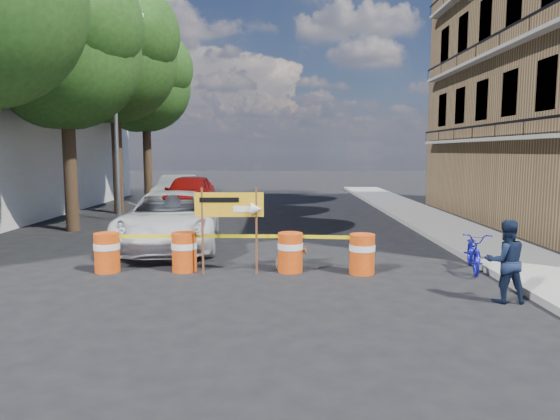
{
  "coord_description": "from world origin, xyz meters",
  "views": [
    {
      "loc": [
        0.34,
        -10.03,
        2.74
      ],
      "look_at": [
        0.35,
        2.13,
        1.3
      ],
      "focal_mm": 32.0,
      "sensor_mm": 36.0,
      "label": 1
    }
  ],
  "objects_px": {
    "barrel_far_right": "(362,253)",
    "suv_white": "(171,219)",
    "barrel_mid_right": "(290,251)",
    "sedan_red": "(190,193)",
    "barrel_mid_left": "(184,251)",
    "sedan_silver": "(178,190)",
    "dog": "(291,258)",
    "detour_sign": "(239,211)",
    "pedestrian": "(506,261)",
    "bicycle": "(475,233)",
    "barrel_far_left": "(107,252)"
  },
  "relations": [
    {
      "from": "pedestrian",
      "to": "dog",
      "type": "bearing_deg",
      "value": -31.06
    },
    {
      "from": "barrel_mid_right",
      "to": "barrel_far_right",
      "type": "relative_size",
      "value": 1.0
    },
    {
      "from": "barrel_far_left",
      "to": "sedan_silver",
      "type": "bearing_deg",
      "value": 94.98
    },
    {
      "from": "barrel_far_right",
      "to": "suv_white",
      "type": "distance_m",
      "value": 5.97
    },
    {
      "from": "detour_sign",
      "to": "pedestrian",
      "type": "xyz_separation_m",
      "value": [
        5.0,
        -2.04,
        -0.67
      ]
    },
    {
      "from": "barrel_mid_right",
      "to": "dog",
      "type": "xyz_separation_m",
      "value": [
        0.02,
        0.09,
        -0.17
      ]
    },
    {
      "from": "detour_sign",
      "to": "sedan_red",
      "type": "xyz_separation_m",
      "value": [
        -3.15,
        11.51,
        -0.58
      ]
    },
    {
      "from": "bicycle",
      "to": "sedan_red",
      "type": "relative_size",
      "value": 0.35
    },
    {
      "from": "barrel_mid_right",
      "to": "bicycle",
      "type": "distance_m",
      "value": 4.24
    },
    {
      "from": "detour_sign",
      "to": "sedan_silver",
      "type": "xyz_separation_m",
      "value": [
        -4.24,
        14.22,
        -0.66
      ]
    },
    {
      "from": "suv_white",
      "to": "barrel_far_left",
      "type": "bearing_deg",
      "value": -109.77
    },
    {
      "from": "suv_white",
      "to": "sedan_silver",
      "type": "xyz_separation_m",
      "value": [
        -2.0,
        10.89,
        -0.02
      ]
    },
    {
      "from": "detour_sign",
      "to": "sedan_silver",
      "type": "height_order",
      "value": "detour_sign"
    },
    {
      "from": "barrel_far_left",
      "to": "suv_white",
      "type": "relative_size",
      "value": 0.16
    },
    {
      "from": "barrel_mid_left",
      "to": "detour_sign",
      "type": "distance_m",
      "value": 1.62
    },
    {
      "from": "bicycle",
      "to": "dog",
      "type": "height_order",
      "value": "bicycle"
    },
    {
      "from": "barrel_far_right",
      "to": "suv_white",
      "type": "height_order",
      "value": "suv_white"
    },
    {
      "from": "pedestrian",
      "to": "sedan_silver",
      "type": "distance_m",
      "value": 18.7
    },
    {
      "from": "suv_white",
      "to": "dog",
      "type": "bearing_deg",
      "value": -46.88
    },
    {
      "from": "sedan_red",
      "to": "bicycle",
      "type": "bearing_deg",
      "value": -53.95
    },
    {
      "from": "pedestrian",
      "to": "sedan_red",
      "type": "distance_m",
      "value": 15.82
    },
    {
      "from": "barrel_mid_left",
      "to": "sedan_silver",
      "type": "bearing_deg",
      "value": 102.01
    },
    {
      "from": "barrel_far_right",
      "to": "barrel_mid_right",
      "type": "bearing_deg",
      "value": 173.24
    },
    {
      "from": "barrel_mid_right",
      "to": "bicycle",
      "type": "bearing_deg",
      "value": 1.21
    },
    {
      "from": "pedestrian",
      "to": "barrel_far_right",
      "type": "bearing_deg",
      "value": -42.24
    },
    {
      "from": "detour_sign",
      "to": "dog",
      "type": "distance_m",
      "value": 1.66
    },
    {
      "from": "detour_sign",
      "to": "suv_white",
      "type": "height_order",
      "value": "detour_sign"
    },
    {
      "from": "pedestrian",
      "to": "barrel_far_left",
      "type": "bearing_deg",
      "value": -15.01
    },
    {
      "from": "sedan_silver",
      "to": "sedan_red",
      "type": "bearing_deg",
      "value": -65.93
    },
    {
      "from": "barrel_mid_right",
      "to": "barrel_far_left",
      "type": "bearing_deg",
      "value": -179.68
    },
    {
      "from": "detour_sign",
      "to": "sedan_silver",
      "type": "bearing_deg",
      "value": 104.11
    },
    {
      "from": "barrel_mid_right",
      "to": "sedan_red",
      "type": "distance_m",
      "value": 12.06
    },
    {
      "from": "barrel_mid_left",
      "to": "sedan_red",
      "type": "height_order",
      "value": "sedan_red"
    },
    {
      "from": "detour_sign",
      "to": "pedestrian",
      "type": "height_order",
      "value": "detour_sign"
    },
    {
      "from": "sedan_red",
      "to": "detour_sign",
      "type": "bearing_deg",
      "value": -75.95
    },
    {
      "from": "suv_white",
      "to": "sedan_red",
      "type": "height_order",
      "value": "sedan_red"
    },
    {
      "from": "barrel_mid_right",
      "to": "suv_white",
      "type": "relative_size",
      "value": 0.16
    },
    {
      "from": "dog",
      "to": "barrel_far_left",
      "type": "bearing_deg",
      "value": 86.76
    },
    {
      "from": "barrel_far_left",
      "to": "pedestrian",
      "type": "relative_size",
      "value": 0.59
    },
    {
      "from": "bicycle",
      "to": "barrel_mid_right",
      "type": "bearing_deg",
      "value": -164.7
    },
    {
      "from": "barrel_mid_right",
      "to": "sedan_red",
      "type": "bearing_deg",
      "value": 110.9
    },
    {
      "from": "barrel_mid_right",
      "to": "suv_white",
      "type": "bearing_deg",
      "value": 137.74
    },
    {
      "from": "barrel_mid_left",
      "to": "barrel_mid_right",
      "type": "xyz_separation_m",
      "value": [
        2.42,
        -0.04,
        0.0
      ]
    },
    {
      "from": "barrel_mid_left",
      "to": "barrel_mid_right",
      "type": "relative_size",
      "value": 1.0
    },
    {
      "from": "barrel_mid_right",
      "to": "pedestrian",
      "type": "relative_size",
      "value": 0.59
    },
    {
      "from": "barrel_far_left",
      "to": "bicycle",
      "type": "bearing_deg",
      "value": 0.76
    },
    {
      "from": "barrel_mid_right",
      "to": "bicycle",
      "type": "relative_size",
      "value": 0.51
    },
    {
      "from": "detour_sign",
      "to": "bicycle",
      "type": "xyz_separation_m",
      "value": [
        5.36,
        0.34,
        -0.55
      ]
    },
    {
      "from": "barrel_far_right",
      "to": "dog",
      "type": "xyz_separation_m",
      "value": [
        -1.58,
        0.28,
        -0.17
      ]
    },
    {
      "from": "barrel_far_right",
      "to": "bicycle",
      "type": "xyz_separation_m",
      "value": [
        2.61,
        0.28,
        0.41
      ]
    }
  ]
}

